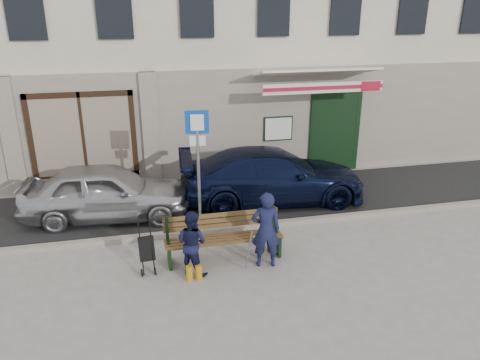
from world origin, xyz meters
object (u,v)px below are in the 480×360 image
object	(u,v)px
car_silver	(106,192)
man	(266,230)
parking_sign	(198,151)
car_navy	(273,176)
stroller	(147,250)
bench	(222,238)
woman	(192,243)

from	to	relation	value
car_silver	man	xyz separation A→B (m)	(3.14, -2.99, 0.11)
parking_sign	man	size ratio (longest dim) A/B	1.77
car_navy	stroller	xyz separation A→B (m)	(-3.36, -2.79, -0.25)
car_navy	parking_sign	world-z (taller)	parking_sign
stroller	bench	bearing A→B (deg)	-0.88
man	stroller	world-z (taller)	man
parking_sign	stroller	world-z (taller)	parking_sign
man	car_navy	bearing A→B (deg)	-100.61
man	woman	size ratio (longest dim) A/B	1.20
car_silver	stroller	size ratio (longest dim) A/B	3.91
car_navy	bench	size ratio (longest dim) A/B	2.01
bench	man	bearing A→B (deg)	-29.65
bench	woman	size ratio (longest dim) A/B	1.83
car_navy	stroller	distance (m)	4.38
bench	stroller	distance (m)	1.51
man	woman	world-z (taller)	man
woman	man	bearing A→B (deg)	-138.98
bench	man	distance (m)	0.97
bench	woman	distance (m)	0.80
parking_sign	woman	world-z (taller)	parking_sign
car_silver	stroller	distance (m)	2.81
car_silver	bench	size ratio (longest dim) A/B	1.66
man	bench	bearing A→B (deg)	-21.42
car_navy	parking_sign	distance (m)	2.67
car_silver	woman	distance (m)	3.41
bench	car_navy	bearing A→B (deg)	55.07
bench	woman	xyz separation A→B (m)	(-0.65, -0.42, 0.20)
bench	man	world-z (taller)	man
car_navy	stroller	world-z (taller)	car_navy
parking_sign	man	world-z (taller)	parking_sign
car_navy	man	bearing A→B (deg)	165.51
parking_sign	bench	size ratio (longest dim) A/B	1.16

